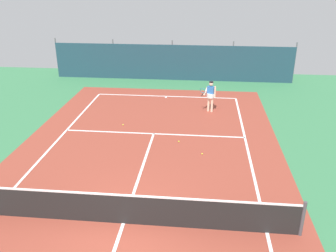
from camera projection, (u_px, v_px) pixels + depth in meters
ground_plane at (124, 223)px, 10.40m from camera, size 36.00×36.00×0.00m
court_surface at (124, 223)px, 10.40m from camera, size 11.02×26.60×0.01m
tennis_net at (123, 209)px, 10.20m from camera, size 10.12×0.10×1.10m
back_fence at (173, 69)px, 24.89m from camera, size 16.30×0.98×2.70m
tennis_player at (210, 94)px, 18.57m from camera, size 0.85×0.65×1.64m
tennis_ball_near_player at (179, 141)px, 15.45m from camera, size 0.07×0.07×0.07m
tennis_ball_midcourt at (123, 125)px, 17.17m from camera, size 0.07×0.07×0.07m
tennis_ball_by_sideline at (202, 154)px, 14.39m from camera, size 0.07×0.07×0.07m
parked_car at (167, 58)px, 27.33m from camera, size 2.05×4.21×1.68m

